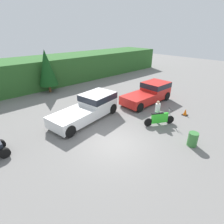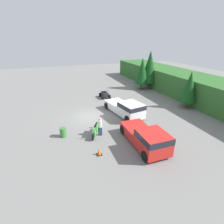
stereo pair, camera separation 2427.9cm
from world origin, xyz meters
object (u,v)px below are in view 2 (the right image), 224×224
Objects in this scene: pickup_truck_second at (126,108)px; quad_atv at (105,95)px; rider_person at (100,126)px; traffic_cone at (99,152)px; pickup_truck_red at (147,137)px; steel_barrel at (63,132)px; dirt_bike at (95,130)px.

pickup_truck_second reaches higher than quad_atv.
rider_person is 3.01m from traffic_cone.
pickup_truck_red is at bearing -19.58° from pickup_truck_second.
pickup_truck_second is 7.13m from quad_atv.
pickup_truck_second reaches higher than steel_barrel.
pickup_truck_second is 5.43m from dirt_bike.
quad_atv reaches higher than steel_barrel.
pickup_truck_second is 7.86m from traffic_cone.
pickup_truck_red reaches higher than steel_barrel.
pickup_truck_second reaches higher than dirt_bike.
pickup_truck_second is at bearing 139.88° from traffic_cone.
traffic_cone is at bearing -94.86° from pickup_truck_red.
pickup_truck_second is at bearing 152.89° from dirt_bike.
rider_person is (0.22, 0.39, 0.45)m from dirt_bike.
pickup_truck_second is 10.85× the size of traffic_cone.
quad_atv is 13.94m from traffic_cone.
dirt_bike is (-3.38, -3.38, -0.45)m from pickup_truck_red.
pickup_truck_second is 7.69m from steel_barrel.
steel_barrel is at bearing -36.41° from quad_atv.
traffic_cone is at bearing -19.46° from quad_atv.
rider_person reaches higher than quad_atv.
pickup_truck_red is 6.48m from pickup_truck_second.
pickup_truck_second is at bearing 107.18° from steel_barrel.
pickup_truck_red reaches higher than rider_person.
steel_barrel reaches higher than traffic_cone.
rider_person is at bearing 161.34° from traffic_cone.
pickup_truck_red is at bearing 64.17° from rider_person.
pickup_truck_red is 4.80m from dirt_bike.
pickup_truck_second reaches higher than traffic_cone.
pickup_truck_second is 6.78× the size of steel_barrel.
rider_person is at bearing -61.54° from pickup_truck_second.
rider_person reaches higher than traffic_cone.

